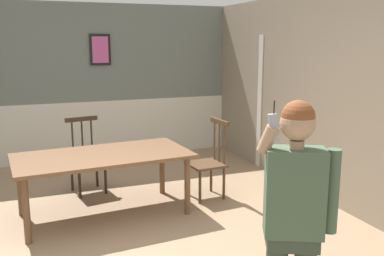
# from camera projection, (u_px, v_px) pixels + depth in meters

# --- Properties ---
(ground_plane) EXTENTS (7.61, 7.61, 0.00)m
(ground_plane) POSITION_uv_depth(u_px,v_px,m) (116.00, 247.00, 4.25)
(ground_plane) COLOR #9E7F60
(room_back_partition) EXTENTS (5.59, 0.17, 2.63)m
(room_back_partition) POSITION_uv_depth(u_px,v_px,m) (72.00, 86.00, 7.17)
(room_back_partition) COLOR slate
(room_back_partition) RESTS_ON ground_plane
(room_right_partition) EXTENTS (0.13, 6.91, 2.63)m
(room_right_partition) POSITION_uv_depth(u_px,v_px,m) (350.00, 101.00, 5.00)
(room_right_partition) COLOR gray
(room_right_partition) RESTS_ON ground_plane
(dining_table) EXTENTS (2.03, 1.15, 0.73)m
(dining_table) POSITION_uv_depth(u_px,v_px,m) (103.00, 160.00, 4.93)
(dining_table) COLOR brown
(dining_table) RESTS_ON ground_plane
(chair_near_window) EXTENTS (0.51, 0.51, 1.00)m
(chair_near_window) POSITION_uv_depth(u_px,v_px,m) (87.00, 158.00, 5.75)
(chair_near_window) COLOR #2D2319
(chair_near_window) RESTS_ON ground_plane
(chair_by_doorway) EXTENTS (0.46, 0.46, 1.02)m
(chair_by_doorway) POSITION_uv_depth(u_px,v_px,m) (209.00, 161.00, 5.54)
(chair_by_doorway) COLOR #513823
(chair_by_doorway) RESTS_ON ground_plane
(person_figure) EXTENTS (0.48, 0.34, 1.65)m
(person_figure) POSITION_uv_depth(u_px,v_px,m) (295.00, 213.00, 2.69)
(person_figure) COLOR #3A493A
(person_figure) RESTS_ON ground_plane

